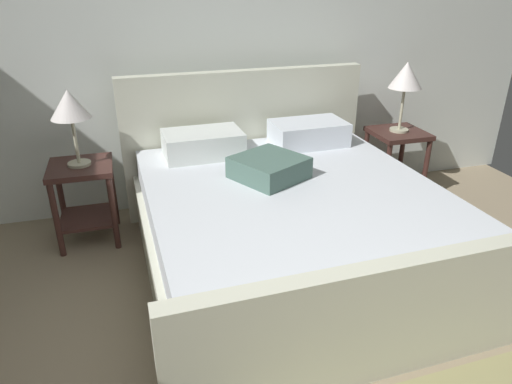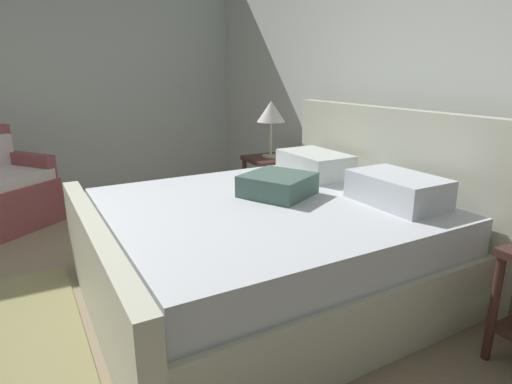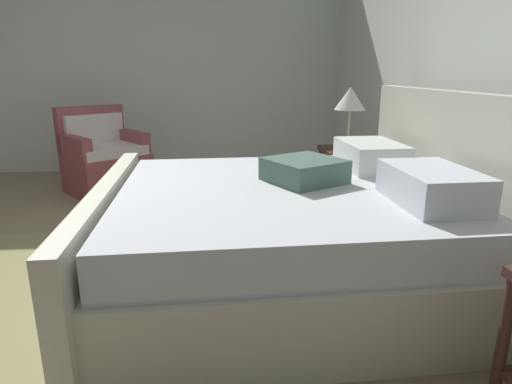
% 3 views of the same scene
% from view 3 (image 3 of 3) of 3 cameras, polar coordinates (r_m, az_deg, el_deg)
% --- Properties ---
extents(ground_plane, '(5.97, 5.24, 0.02)m').
position_cam_3_polar(ground_plane, '(3.19, -23.77, -9.45)').
color(ground_plane, gray).
extents(wall_back, '(6.09, 0.12, 2.88)m').
position_cam_3_polar(wall_back, '(3.20, 27.21, 17.05)').
color(wall_back, silver).
rests_on(wall_back, ground).
extents(wall_side_left, '(0.12, 5.36, 2.88)m').
position_cam_3_polar(wall_side_left, '(5.87, -16.02, 16.82)').
color(wall_side_left, silver).
rests_on(wall_side_left, ground).
extents(bed, '(2.03, 2.18, 1.16)m').
position_cam_3_polar(bed, '(2.64, 4.76, -4.98)').
color(bed, beige).
rests_on(bed, ground).
extents(nightstand_left, '(0.44, 0.44, 0.60)m').
position_cam_3_polar(nightstand_left, '(4.00, 11.75, 2.85)').
color(nightstand_left, '#412520').
rests_on(nightstand_left, ground).
extents(table_lamp_left, '(0.27, 0.27, 0.53)m').
position_cam_3_polar(table_lamp_left, '(3.91, 12.26, 11.66)').
color(table_lamp_left, '#B7B293').
rests_on(table_lamp_left, nightstand_left).
extents(armchair, '(1.02, 1.02, 0.90)m').
position_cam_3_polar(armchair, '(4.91, -19.35, 3.99)').
color(armchair, '#964A4F').
rests_on(armchair, ground).
extents(area_rug, '(2.00, 1.07, 0.01)m').
position_cam_3_polar(area_rug, '(3.00, -29.62, -11.48)').
color(area_rug, '#958F5D').
rests_on(area_rug, ground).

